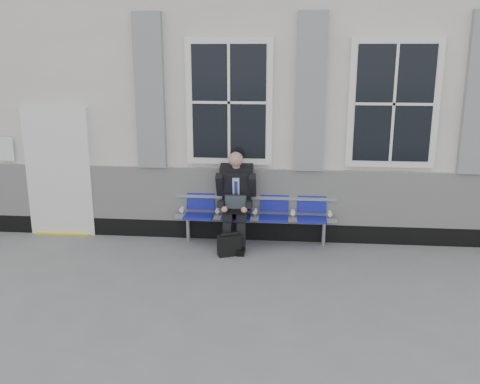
# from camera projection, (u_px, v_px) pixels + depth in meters

# --- Properties ---
(ground) EXTENTS (70.00, 70.00, 0.00)m
(ground) POSITION_uv_depth(u_px,v_px,m) (374.00, 280.00, 7.29)
(ground) COLOR slate
(ground) RESTS_ON ground
(station_building) EXTENTS (14.40, 4.40, 4.49)m
(station_building) POSITION_uv_depth(u_px,v_px,m) (354.00, 94.00, 10.05)
(station_building) COLOR silver
(station_building) RESTS_ON ground
(bench) EXTENTS (2.60, 0.47, 0.91)m
(bench) POSITION_uv_depth(u_px,v_px,m) (255.00, 210.00, 8.57)
(bench) COLOR #9EA0A3
(bench) RESTS_ON ground
(businessman) EXTENTS (0.63, 0.85, 1.52)m
(businessman) POSITION_uv_depth(u_px,v_px,m) (236.00, 196.00, 8.40)
(businessman) COLOR black
(businessman) RESTS_ON ground
(briefcase) EXTENTS (0.38, 0.27, 0.36)m
(briefcase) POSITION_uv_depth(u_px,v_px,m) (229.00, 245.00, 8.12)
(briefcase) COLOR black
(briefcase) RESTS_ON ground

